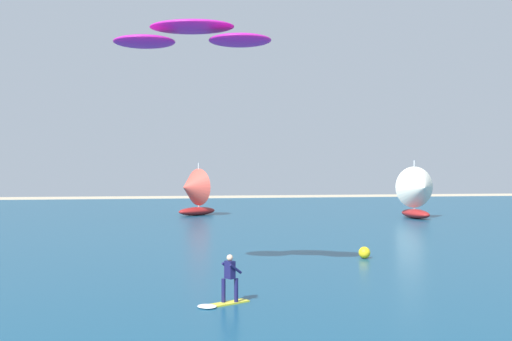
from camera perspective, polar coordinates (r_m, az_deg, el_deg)
ocean at (r=57.48m, az=-5.70°, el=-4.63°), size 160.00×90.00×0.10m
kitesurfer at (r=20.95m, az=-2.89°, el=-10.80°), size 1.98×1.46×1.67m
kite at (r=25.56m, az=-6.03°, el=12.49°), size 6.82×3.64×0.99m
sailboat_mid_left at (r=62.26m, az=-6.01°, el=-1.96°), size 4.86×4.49×5.40m
sailboat_outermost at (r=59.78m, az=15.01°, el=-1.95°), size 4.06×4.79×5.59m
marker_buoy at (r=32.17m, az=10.13°, el=-7.58°), size 0.61×0.61×0.61m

